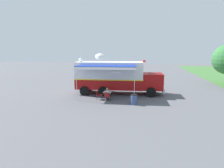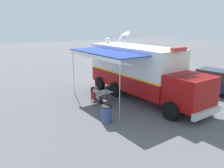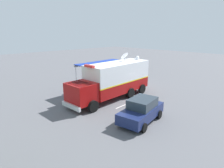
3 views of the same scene
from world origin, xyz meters
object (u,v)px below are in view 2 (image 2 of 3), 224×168
object	(u,v)px
folding_chair_at_table	(95,97)
folding_chair_beside_table	(95,92)
command_truck	(141,70)
seated_responder	(97,95)
trash_bin	(107,114)
car_behind_truck	(215,82)
folding_table	(105,92)
water_bottle	(106,91)

from	to	relation	value
folding_chair_at_table	folding_chair_beside_table	size ratio (longest dim) A/B	1.00
command_truck	seated_responder	world-z (taller)	command_truck
folding_chair_beside_table	trash_bin	world-z (taller)	trash_bin
car_behind_truck	folding_chair_at_table	bearing A→B (deg)	-16.74
folding_table	folding_chair_at_table	world-z (taller)	folding_chair_at_table
folding_table	car_behind_truck	world-z (taller)	car_behind_truck
folding_chair_beside_table	trash_bin	size ratio (longest dim) A/B	0.96
seated_responder	trash_bin	size ratio (longest dim) A/B	1.37
folding_chair_at_table	trash_bin	world-z (taller)	trash_bin
command_truck	folding_table	xyz separation A→B (m)	(2.55, -0.52, -1.27)
command_truck	water_bottle	distance (m)	2.82
trash_bin	folding_chair_at_table	bearing A→B (deg)	-105.49
command_truck	car_behind_truck	xyz separation A→B (m)	(-5.27, 2.18, -1.06)
folding_chair_beside_table	seated_responder	xyz separation A→B (m)	(0.35, 0.95, 0.14)
folding_chair_beside_table	trash_bin	distance (m)	3.72
command_truck	trash_bin	world-z (taller)	command_truck
command_truck	folding_chair_beside_table	xyz separation A→B (m)	(2.82, -1.37, -1.43)
car_behind_truck	water_bottle	bearing A→B (deg)	-17.89
folding_chair_at_table	folding_chair_beside_table	bearing A→B (deg)	-119.15
command_truck	water_bottle	size ratio (longest dim) A/B	42.79
command_truck	trash_bin	xyz separation A→B (m)	(4.06, 2.13, -1.49)
folding_table	car_behind_truck	xyz separation A→B (m)	(-7.82, 2.70, 0.21)
water_bottle	seated_responder	distance (m)	0.63
folding_chair_beside_table	command_truck	bearing A→B (deg)	154.03
folding_chair_at_table	water_bottle	bearing A→B (deg)	175.25
command_truck	water_bottle	bearing A→B (deg)	-7.77
trash_bin	car_behind_truck	world-z (taller)	car_behind_truck
folding_chair_at_table	command_truck	bearing A→B (deg)	172.94
folding_table	folding_chair_at_table	bearing A→B (deg)	7.71
folding_chair_at_table	folding_chair_beside_table	world-z (taller)	same
folding_table	seated_responder	distance (m)	0.62
folding_chair_at_table	seated_responder	xyz separation A→B (m)	(-0.19, -0.01, 0.14)
seated_responder	car_behind_truck	world-z (taller)	car_behind_truck
water_bottle	command_truck	bearing A→B (deg)	172.23
folding_chair_beside_table	car_behind_truck	xyz separation A→B (m)	(-8.08, 3.55, 0.37)
folding_chair_beside_table	trash_bin	bearing A→B (deg)	70.52
seated_responder	folding_chair_beside_table	bearing A→B (deg)	-109.99
folding_chair_at_table	seated_responder	bearing A→B (deg)	-177.60
folding_table	car_behind_truck	distance (m)	8.28
seated_responder	folding_chair_at_table	bearing A→B (deg)	2.40
folding_chair_beside_table	seated_responder	distance (m)	1.02
command_truck	trash_bin	size ratio (longest dim) A/B	10.53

